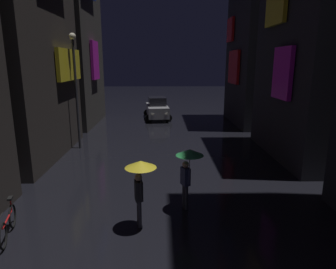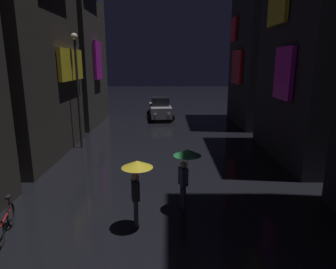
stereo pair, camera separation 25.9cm
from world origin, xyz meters
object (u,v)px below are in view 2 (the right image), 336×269
at_px(bicycle_parked_at_storefront, 6,222).
at_px(car_distant, 160,108).
at_px(pedestrian_midstreet_left_yellow, 137,175).
at_px(streetlamp_left_far, 78,80).
at_px(pedestrian_foreground_right_green, 186,162).

relative_size(bicycle_parked_at_storefront, car_distant, 0.42).
relative_size(pedestrian_midstreet_left_yellow, streetlamp_left_far, 0.33).
xyz_separation_m(pedestrian_foreground_right_green, car_distant, (-1.27, 16.57, -0.74)).
height_order(pedestrian_midstreet_left_yellow, streetlamp_left_far, streetlamp_left_far).
bearing_deg(bicycle_parked_at_storefront, streetlamp_left_far, 92.50).
bearing_deg(pedestrian_foreground_right_green, streetlamp_left_far, 126.49).
xyz_separation_m(bicycle_parked_at_storefront, streetlamp_left_far, (-0.40, 9.07, 3.51)).
bearing_deg(pedestrian_foreground_right_green, bicycle_parked_at_storefront, -163.82).
xyz_separation_m(pedestrian_midstreet_left_yellow, car_distant, (0.21, 17.68, -0.74)).
bearing_deg(pedestrian_midstreet_left_yellow, bicycle_parked_at_storefront, -173.97).
distance_m(car_distant, streetlamp_left_far, 10.42).
bearing_deg(pedestrian_foreground_right_green, pedestrian_midstreet_left_yellow, -143.04).
relative_size(pedestrian_foreground_right_green, streetlamp_left_far, 0.33).
distance_m(pedestrian_midstreet_left_yellow, car_distant, 17.70).
bearing_deg(bicycle_parked_at_storefront, pedestrian_midstreet_left_yellow, 6.03).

